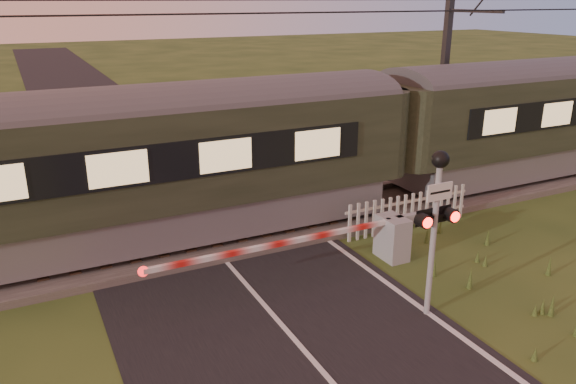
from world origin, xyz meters
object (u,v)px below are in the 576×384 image
picket_fence (408,212)px  catenary_mast (446,69)px  train (385,135)px  boom_gate (380,238)px  crossing_signal (436,205)px

picket_fence → catenary_mast: catenary_mast is taller
train → boom_gate: train is taller
train → crossing_signal: bearing=-117.2°
train → boom_gate: size_ratio=5.76×
train → crossing_signal: train is taller
boom_gate → crossing_signal: size_ratio=2.07×
crossing_signal → catenary_mast: catenary_mast is taller
picket_fence → catenary_mast: bearing=42.3°
picket_fence → catenary_mast: size_ratio=0.57×
crossing_signal → picket_fence: (2.32, 3.61, -1.77)m
crossing_signal → picket_fence: crossing_signal is taller
picket_fence → train: bearing=74.9°
picket_fence → catenary_mast: (4.52, 4.12, 3.04)m
train → picket_fence: bearing=-105.1°
boom_gate → crossing_signal: bearing=-102.8°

